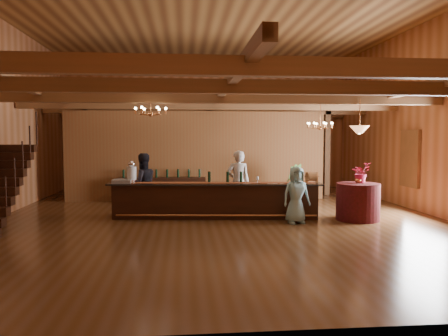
{
  "coord_description": "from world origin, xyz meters",
  "views": [
    {
      "loc": [
        -0.95,
        -11.73,
        2.19
      ],
      "look_at": [
        0.21,
        0.86,
        1.31
      ],
      "focal_mm": 35.0,
      "sensor_mm": 36.0,
      "label": 1
    }
  ],
  "objects": [
    {
      "name": "raffle_drum",
      "position": [
        2.48,
        -0.3,
        1.14
      ],
      "size": [
        0.34,
        0.24,
        0.3
      ],
      "color": "#A86139",
      "rests_on": "tasting_bar"
    },
    {
      "name": "ceiling",
      "position": [
        0.0,
        0.0,
        5.5
      ],
      "size": [
        14.0,
        14.0,
        0.0
      ],
      "primitive_type": "plane",
      "rotation": [
        3.14,
        0.0,
        0.0
      ],
      "color": "#A27139",
      "rests_on": "wall_back"
    },
    {
      "name": "bartender",
      "position": [
        0.61,
        0.69,
        0.91
      ],
      "size": [
        0.68,
        0.46,
        1.82
      ],
      "primitive_type": "imported",
      "rotation": [
        0.0,
        0.0,
        3.11
      ],
      "color": "silver",
      "rests_on": "floor"
    },
    {
      "name": "guest",
      "position": [
        1.9,
        -0.9,
        0.73
      ],
      "size": [
        0.77,
        0.56,
        1.46
      ],
      "primitive_type": "imported",
      "rotation": [
        0.0,
        0.0,
        0.14
      ],
      "color": "#89C1C8",
      "rests_on": "floor"
    },
    {
      "name": "table_flowers",
      "position": [
        3.76,
        -0.49,
        1.25
      ],
      "size": [
        0.62,
        0.59,
        0.54
      ],
      "primitive_type": "imported",
      "rotation": [
        0.0,
        0.0,
        0.43
      ],
      "color": "#BE1E42",
      "rests_on": "round_table"
    },
    {
      "name": "chandelier_right",
      "position": [
        3.24,
        1.42,
        2.57
      ],
      "size": [
        0.8,
        0.8,
        0.78
      ],
      "color": "#C97942",
      "rests_on": "beam_grid"
    },
    {
      "name": "window_right_back",
      "position": [
        5.95,
        1.0,
        1.55
      ],
      "size": [
        0.12,
        1.05,
        1.75
      ],
      "primitive_type": "cube",
      "color": "white",
      "rests_on": "wall_right"
    },
    {
      "name": "beverage_dispenser",
      "position": [
        -2.37,
        0.29,
        1.25
      ],
      "size": [
        0.26,
        0.26,
        0.6
      ],
      "color": "silver",
      "rests_on": "tasting_bar"
    },
    {
      "name": "wall_back",
      "position": [
        0.0,
        7.0,
        2.75
      ],
      "size": [
        12.0,
        0.1,
        5.5
      ],
      "primitive_type": "cube",
      "color": "#BB784D",
      "rests_on": "floor"
    },
    {
      "name": "wall_front",
      "position": [
        0.0,
        -7.0,
        2.75
      ],
      "size": [
        12.0,
        0.1,
        5.5
      ],
      "primitive_type": "cube",
      "color": "#BB784D",
      "rests_on": "floor"
    },
    {
      "name": "staff_second",
      "position": [
        -2.11,
        0.64,
        0.88
      ],
      "size": [
        1.05,
        0.95,
        1.75
      ],
      "primitive_type": "imported",
      "rotation": [
        0.0,
        0.0,
        3.56
      ],
      "color": "black",
      "rests_on": "floor"
    },
    {
      "name": "bar_bottle_1",
      "position": [
        -0.26,
        0.13,
        1.11
      ],
      "size": [
        0.07,
        0.07,
        0.3
      ],
      "primitive_type": "cylinder",
      "color": "black",
      "rests_on": "tasting_bar"
    },
    {
      "name": "bar_bottle_2",
      "position": [
        0.24,
        0.08,
        1.11
      ],
      "size": [
        0.07,
        0.07,
        0.3
      ],
      "primitive_type": "cylinder",
      "color": "black",
      "rests_on": "tasting_bar"
    },
    {
      "name": "round_table",
      "position": [
        3.64,
        -0.63,
        0.49
      ],
      "size": [
        1.13,
        1.13,
        0.98
      ],
      "primitive_type": "cylinder",
      "color": "#500D16",
      "rests_on": "floor"
    },
    {
      "name": "backbar_shelf",
      "position": [
        -1.7,
        3.17,
        0.42
      ],
      "size": [
        2.98,
        0.57,
        0.83
      ],
      "primitive_type": "cube",
      "rotation": [
        0.0,
        0.0,
        -0.04
      ],
      "color": "black",
      "rests_on": "floor"
    },
    {
      "name": "backroom_boxes",
      "position": [
        -0.29,
        5.5,
        0.53
      ],
      "size": [
        4.1,
        0.6,
        1.1
      ],
      "color": "black",
      "rests_on": "floor"
    },
    {
      "name": "bar_bottle_0",
      "position": [
        -0.26,
        0.13,
        1.11
      ],
      "size": [
        0.07,
        0.07,
        0.3
      ],
      "primitive_type": "cylinder",
      "color": "black",
      "rests_on": "tasting_bar"
    },
    {
      "name": "glass_rack_tray",
      "position": [
        -2.61,
        0.22,
        1.01
      ],
      "size": [
        0.5,
        0.5,
        0.1
      ],
      "primitive_type": "cube",
      "color": "gray",
      "rests_on": "tasting_bar"
    },
    {
      "name": "pendant_lamp",
      "position": [
        3.64,
        -0.63,
        2.4
      ],
      "size": [
        0.52,
        0.52,
        0.9
      ],
      "color": "#C97942",
      "rests_on": "beam_grid"
    },
    {
      "name": "floor_plant",
      "position": [
        2.58,
        2.29,
        0.67
      ],
      "size": [
        0.76,
        0.62,
        1.34
      ],
      "primitive_type": "imported",
      "rotation": [
        0.0,
        0.0,
        -0.04
      ],
      "color": "#40722C",
      "rests_on": "floor"
    },
    {
      "name": "floor",
      "position": [
        0.0,
        0.0,
        0.0
      ],
      "size": [
        14.0,
        14.0,
        0.0
      ],
      "primitive_type": "plane",
      "color": "brown",
      "rests_on": "ground"
    },
    {
      "name": "chandelier_left",
      "position": [
        -1.78,
        -0.46,
        2.87
      ],
      "size": [
        0.8,
        0.8,
        0.48
      ],
      "color": "#C97942",
      "rests_on": "beam_grid"
    },
    {
      "name": "beam_grid",
      "position": [
        0.0,
        0.51,
        3.24
      ],
      "size": [
        11.9,
        13.9,
        0.39
      ],
      "color": "brown",
      "rests_on": "wall_left"
    },
    {
      "name": "wall_right",
      "position": [
        6.0,
        0.0,
        2.75
      ],
      "size": [
        0.1,
        14.0,
        5.5
      ],
      "primitive_type": "cube",
      "color": "#BB784D",
      "rests_on": "floor"
    },
    {
      "name": "bar_bottle_3",
      "position": [
        0.61,
        0.05,
        1.11
      ],
      "size": [
        0.07,
        0.07,
        0.3
      ],
      "primitive_type": "cylinder",
      "color": "black",
      "rests_on": "tasting_bar"
    },
    {
      "name": "partition_wall",
      "position": [
        -0.5,
        3.5,
        1.55
      ],
      "size": [
        9.0,
        0.18,
        3.1
      ],
      "primitive_type": "cube",
      "color": "brown",
      "rests_on": "floor"
    },
    {
      "name": "tasting_bar",
      "position": [
        -0.11,
        0.01,
        0.49
      ],
      "size": [
        5.81,
        1.31,
        0.97
      ],
      "rotation": [
        0.0,
        0.0,
        -0.1
      ],
      "color": "black",
      "rests_on": "floor"
    },
    {
      "name": "support_posts",
      "position": [
        0.0,
        -0.5,
        1.6
      ],
      "size": [
        9.2,
        10.2,
        3.2
      ],
      "color": "brown",
      "rests_on": "floor"
    },
    {
      "name": "table_vase",
      "position": [
        3.67,
        -0.56,
        1.12
      ],
      "size": [
        0.16,
        0.16,
        0.28
      ],
      "primitive_type": "imported",
      "rotation": [
        0.0,
        0.0,
        0.16
      ],
      "color": "#C97942",
      "rests_on": "round_table"
    }
  ]
}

